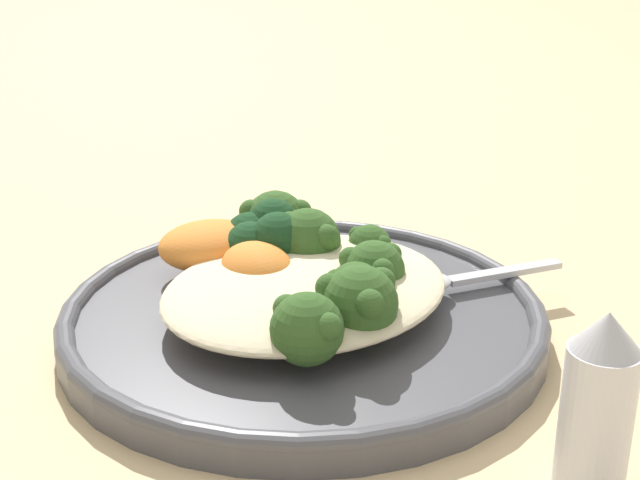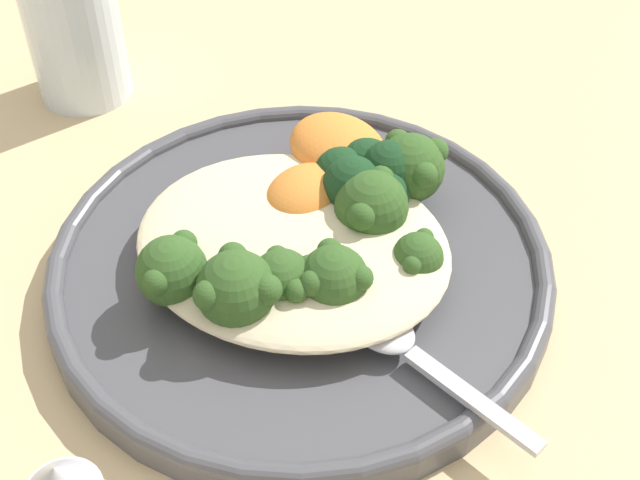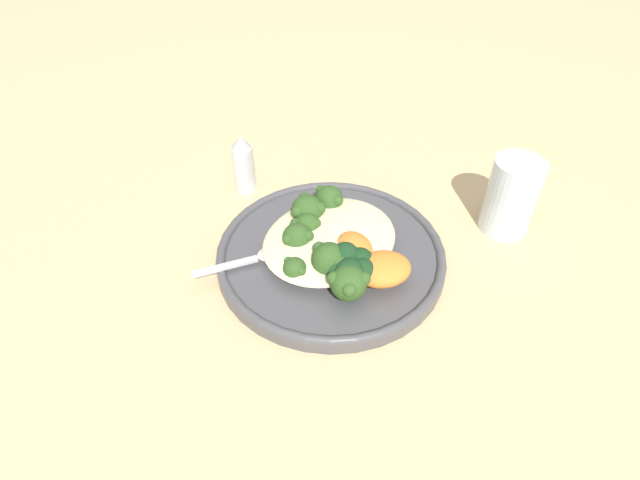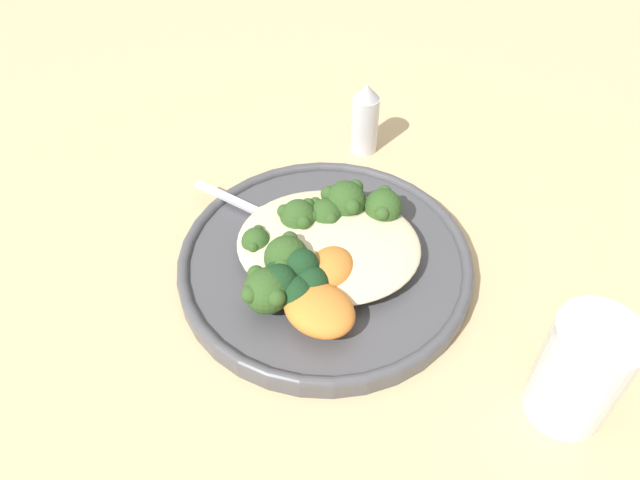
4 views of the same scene
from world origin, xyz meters
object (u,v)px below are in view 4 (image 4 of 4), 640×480
Objects in this scene: broccoli_stalk_0 at (377,216)px; kale_tuft at (294,280)px; salt_shaker at (365,119)px; sweet_potato_chunk_0 at (319,309)px; broccoli_stalk_3 at (305,227)px; spoon at (261,212)px; plate at (325,262)px; sweet_potato_chunk_1 at (330,269)px; water_glass at (581,371)px; broccoli_stalk_1 at (345,207)px; broccoli_stalk_5 at (293,260)px; broccoli_stalk_2 at (325,224)px; quinoa_mound at (329,244)px; broccoli_stalk_4 at (277,251)px; broccoli_stalk_6 at (275,289)px.

kale_tuft is at bearing 167.02° from broccoli_stalk_0.
sweet_potato_chunk_0 is at bearing -92.17° from salt_shaker.
broccoli_stalk_3 reaches higher than spoon.
sweet_potato_chunk_1 is at bearing -72.98° from plate.
sweet_potato_chunk_1 is at bearing 157.32° from water_glass.
salt_shaker reaches higher than broccoli_stalk_0.
water_glass is at bearing -131.42° from broccoli_stalk_1.
sweet_potato_chunk_1 is (-0.00, -0.08, -0.00)m from broccoli_stalk_1.
broccoli_stalk_5 is 1.74× the size of sweet_potato_chunk_1.
broccoli_stalk_5 is at bearing -100.62° from salt_shaker.
sweet_potato_chunk_0 is (0.01, -0.10, 0.00)m from broccoli_stalk_2.
broccoli_stalk_1 is at bearing 87.30° from sweet_potato_chunk_0.
broccoli_stalk_0 is at bearing 55.38° from kale_tuft.
broccoli_stalk_3 is 1.96× the size of sweet_potato_chunk_1.
broccoli_stalk_2 reaches higher than plate.
plate is at bearing -94.83° from salt_shaker.
broccoli_stalk_3 is at bearing 93.99° from broccoli_stalk_2.
broccoli_stalk_3 is 0.18m from salt_shaker.
broccoli_stalk_0 is 1.07× the size of broccoli_stalk_1.
salt_shaker is (0.01, 0.19, 0.01)m from quinoa_mound.
broccoli_stalk_4 is at bearing 162.67° from sweet_potato_chunk_1.
broccoli_stalk_5 is at bearing -131.51° from plate.
broccoli_stalk_6 is (-0.04, -0.07, 0.03)m from plate.
broccoli_stalk_1 reaches higher than sweet_potato_chunk_0.
salt_shaker is at bearing -4.19° from broccoli_stalk_1.
water_glass reaches higher than plate.
broccoli_stalk_0 is at bearing -79.46° from salt_shaker.
broccoli_stalk_0 is 0.13m from sweet_potato_chunk_0.
broccoli_stalk_3 is at bearing 107.07° from sweet_potato_chunk_0.
spoon is at bearing 150.89° from water_glass.
quinoa_mound is at bearing -94.25° from salt_shaker.
quinoa_mound is at bearing 63.12° from plate.
water_glass is (0.29, -0.16, 0.03)m from spoon.
sweet_potato_chunk_1 is 0.11m from spoon.
salt_shaker is at bearing -134.29° from broccoli_stalk_6.
plate is 1.62× the size of quinoa_mound.
sweet_potato_chunk_0 is 0.76× the size of salt_shaker.
water_glass is at bearing -29.58° from quinoa_mound.
broccoli_stalk_4 is 0.03m from broccoli_stalk_5.
kale_tuft reaches higher than sweet_potato_chunk_0.
broccoli_stalk_1 is 0.99× the size of spoon.
quinoa_mound is 2.92× the size of kale_tuft.
sweet_potato_chunk_1 reaches higher than broccoli_stalk_4.
kale_tuft is at bearing -143.17° from sweet_potato_chunk_1.
plate is 0.20m from salt_shaker.
broccoli_stalk_2 is at bearing 130.58° from broccoli_stalk_0.
water_glass reaches higher than salt_shaker.
kale_tuft reaches higher than broccoli_stalk_2.
broccoli_stalk_3 reaches higher than broccoli_stalk_2.
broccoli_stalk_0 is 0.03m from broccoli_stalk_1.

